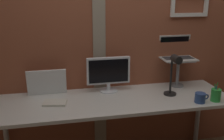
# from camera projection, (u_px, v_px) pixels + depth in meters

# --- Properties ---
(brick_wall_back) EXTENTS (3.46, 0.16, 2.50)m
(brick_wall_back) POSITION_uv_depth(u_px,v_px,m) (117.00, 38.00, 2.77)
(brick_wall_back) COLOR brown
(brick_wall_back) RESTS_ON ground_plane
(desk) EXTENTS (2.18, 0.67, 0.75)m
(desk) POSITION_uv_depth(u_px,v_px,m) (114.00, 106.00, 2.54)
(desk) COLOR silver
(desk) RESTS_ON ground_plane
(monitor) EXTENTS (0.42, 0.18, 0.34)m
(monitor) POSITION_uv_depth(u_px,v_px,m) (108.00, 73.00, 2.66)
(monitor) COLOR white
(monitor) RESTS_ON desk
(laptop_stand) EXTENTS (0.28, 0.22, 0.28)m
(laptop_stand) POSITION_uv_depth(u_px,v_px,m) (178.00, 68.00, 2.81)
(laptop_stand) COLOR gray
(laptop_stand) RESTS_ON desk
(laptop) EXTENTS (0.34, 0.27, 0.23)m
(laptop) POSITION_uv_depth(u_px,v_px,m) (176.00, 52.00, 2.83)
(laptop) COLOR silver
(laptop) RESTS_ON laptop_stand
(whiteboard_panel) EXTENTS (0.37, 0.06, 0.25)m
(whiteboard_panel) POSITION_uv_depth(u_px,v_px,m) (47.00, 82.00, 2.59)
(whiteboard_panel) COLOR white
(whiteboard_panel) RESTS_ON desk
(desk_lamp) EXTENTS (0.12, 0.20, 0.41)m
(desk_lamp) POSITION_uv_depth(u_px,v_px,m) (174.00, 71.00, 2.51)
(desk_lamp) COLOR black
(desk_lamp) RESTS_ON desk
(pen_cup) EXTENTS (0.09, 0.09, 0.17)m
(pen_cup) POSITION_uv_depth(u_px,v_px,m) (216.00, 95.00, 2.47)
(pen_cup) COLOR green
(pen_cup) RESTS_ON desk
(coffee_mug) EXTENTS (0.13, 0.09, 0.09)m
(coffee_mug) POSITION_uv_depth(u_px,v_px,m) (200.00, 98.00, 2.44)
(coffee_mug) COLOR #2D4C8C
(coffee_mug) RESTS_ON desk
(paper_clutter_stack) EXTENTS (0.22, 0.17, 0.02)m
(paper_clutter_stack) POSITION_uv_depth(u_px,v_px,m) (55.00, 103.00, 2.42)
(paper_clutter_stack) COLOR silver
(paper_clutter_stack) RESTS_ON desk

